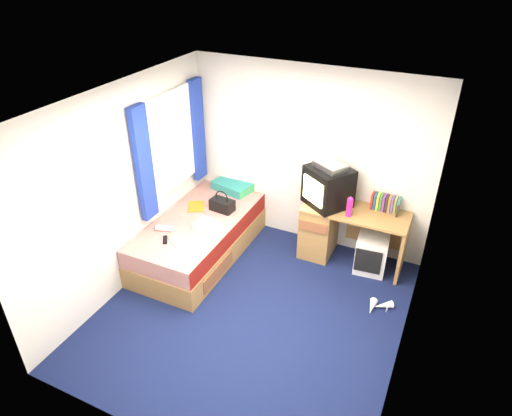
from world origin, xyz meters
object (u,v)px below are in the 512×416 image
at_px(bed, 200,237).
at_px(handbag, 222,205).
at_px(pillow, 233,186).
at_px(pink_water_bottle, 349,208).
at_px(white_heels, 378,306).
at_px(aerosol_can, 347,201).
at_px(water_bottle, 164,228).
at_px(colour_swatch_fan, 174,242).
at_px(vcr, 330,166).
at_px(desk, 332,229).
at_px(crt_tv, 328,187).
at_px(picture_frame, 398,210).
at_px(magazine, 196,206).
at_px(towel, 207,226).
at_px(remote_control, 165,240).
at_px(storage_cube, 371,254).

distance_m(bed, handbag, 0.52).
bearing_deg(pillow, pink_water_bottle, -10.53).
bearing_deg(white_heels, bed, 179.04).
relative_size(pillow, aerosol_can, 2.98).
height_order(water_bottle, colour_swatch_fan, water_bottle).
height_order(vcr, colour_swatch_fan, vcr).
xyz_separation_m(desk, crt_tv, (-0.11, 0.00, 0.59)).
bearing_deg(pink_water_bottle, vcr, 153.27).
bearing_deg(bed, picture_frame, 20.03).
distance_m(bed, colour_swatch_fan, 0.62).
xyz_separation_m(crt_tv, magazine, (-1.65, -0.47, -0.45)).
relative_size(towel, white_heels, 0.97).
bearing_deg(pillow, towel, -79.96).
bearing_deg(white_heels, aerosol_can, 130.03).
bearing_deg(pink_water_bottle, pillow, 169.47).
xyz_separation_m(vcr, aerosol_can, (0.25, 0.01, -0.44)).
xyz_separation_m(desk, vcr, (-0.11, 0.00, 0.88)).
bearing_deg(crt_tv, handbag, -128.61).
xyz_separation_m(handbag, towel, (0.04, -0.48, -0.04)).
relative_size(crt_tv, pink_water_bottle, 2.93).
bearing_deg(crt_tv, pink_water_bottle, 8.36).
bearing_deg(remote_control, pink_water_bottle, -2.92).
distance_m(pink_water_bottle, towel, 1.75).
relative_size(pillow, vcr, 1.45).
relative_size(bed, handbag, 6.08).
bearing_deg(white_heels, desk, 136.02).
height_order(pink_water_bottle, aerosol_can, pink_water_bottle).
height_order(desk, picture_frame, picture_frame).
height_order(desk, remote_control, desk).
height_order(bed, remote_control, remote_control).
height_order(crt_tv, aerosol_can, crt_tv).
relative_size(desk, pink_water_bottle, 5.63).
bearing_deg(picture_frame, bed, -164.07).
bearing_deg(handbag, aerosol_can, 21.00).
xyz_separation_m(pillow, water_bottle, (-0.27, -1.30, -0.02)).
xyz_separation_m(pink_water_bottle, water_bottle, (-2.03, -0.97, -0.29)).
bearing_deg(storage_cube, remote_control, -156.99).
xyz_separation_m(bed, desk, (1.57, 0.74, 0.14)).
bearing_deg(picture_frame, towel, -159.11).
relative_size(storage_cube, water_bottle, 2.35).
xyz_separation_m(vcr, picture_frame, (0.85, 0.10, -0.46)).
height_order(water_bottle, white_heels, water_bottle).
bearing_deg(pillow, vcr, -6.51).
relative_size(bed, aerosol_can, 11.04).
bearing_deg(handbag, crt_tv, 23.13).
distance_m(magazine, remote_control, 0.83).
height_order(vcr, water_bottle, vcr).
distance_m(pillow, picture_frame, 2.30).
distance_m(pink_water_bottle, aerosol_can, 0.19).
bearing_deg(picture_frame, colour_swatch_fan, -152.81).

